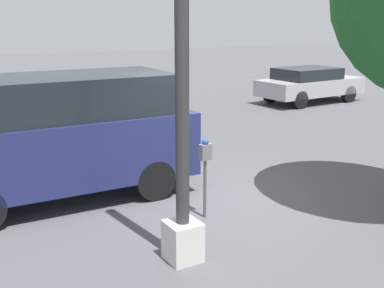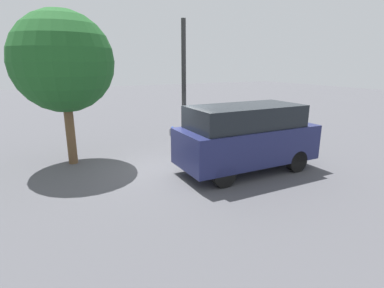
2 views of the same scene
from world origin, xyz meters
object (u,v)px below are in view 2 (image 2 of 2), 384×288
object	(u,v)px
lamp_post	(184,108)
parked_van	(246,136)
street_tree	(63,62)
parking_meter_near	(173,136)

from	to	relation	value
lamp_post	parked_van	size ratio (longest dim) A/B	1.10
parked_van	lamp_post	bearing A→B (deg)	104.28
lamp_post	parked_van	world-z (taller)	lamp_post
lamp_post	street_tree	size ratio (longest dim) A/B	0.98
parking_meter_near	street_tree	world-z (taller)	street_tree
parking_meter_near	lamp_post	size ratio (longest dim) A/B	0.26
street_tree	lamp_post	bearing A→B (deg)	-6.33
parked_van	parking_meter_near	bearing A→B (deg)	131.63
parking_meter_near	street_tree	bearing A→B (deg)	146.74
parked_van	street_tree	bearing A→B (deg)	145.58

